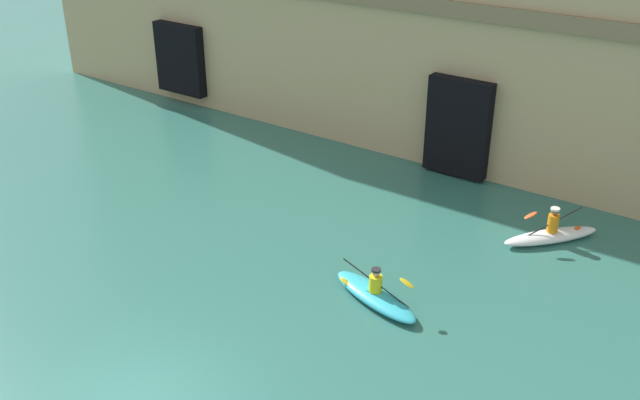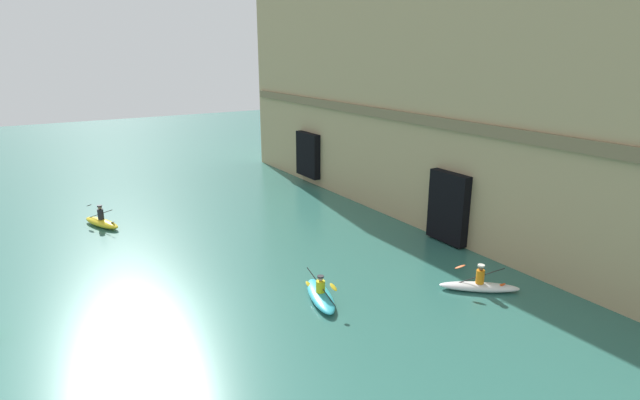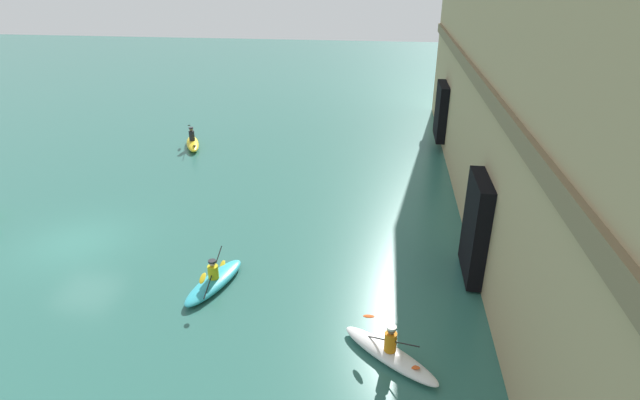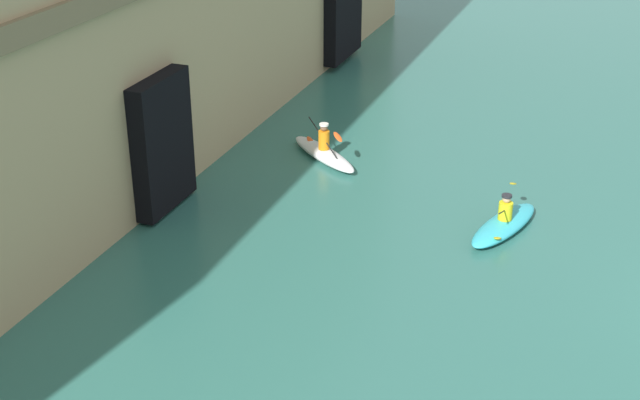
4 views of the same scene
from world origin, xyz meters
TOP-DOWN VIEW (x-y plane):
  - ground_plane at (0.00, 0.00)m, footprint 120.00×120.00m
  - cliff_bluff at (0.15, 18.97)m, footprint 45.20×7.62m
  - kayak_white at (4.92, 12.40)m, footprint 2.54×2.97m
  - kayak_yellow at (-11.63, 0.46)m, footprint 2.93×1.80m
  - kayak_cyan at (2.17, 6.43)m, footprint 3.14×1.70m

SIDE VIEW (x-z plane):
  - ground_plane at x=0.00m, z-range 0.00..0.00m
  - kayak_cyan at x=2.17m, z-range -0.31..0.74m
  - kayak_white at x=4.92m, z-range -0.35..0.81m
  - kayak_yellow at x=-11.63m, z-range -0.35..0.88m
  - cliff_bluff at x=0.15m, z-range -0.02..15.34m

